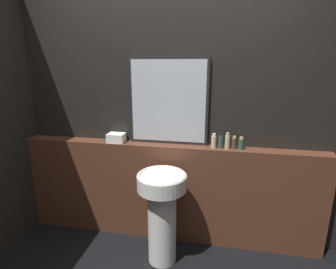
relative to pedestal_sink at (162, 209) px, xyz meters
name	(u,v)px	position (x,y,z in m)	size (l,w,h in m)	color
wall_back	(171,117)	(-0.01, 0.47, 0.73)	(8.00, 0.06, 2.50)	black
vanity_counter	(168,192)	(-0.01, 0.36, -0.02)	(2.94, 0.16, 1.00)	#512D1E
pedestal_sink	(162,209)	(0.00, 0.00, 0.00)	(0.42, 0.42, 0.85)	silver
mirror	(168,101)	(-0.03, 0.42, 0.89)	(0.75, 0.03, 0.82)	black
towel_stack	(116,138)	(-0.54, 0.36, 0.52)	(0.17, 0.13, 0.09)	white
shampoo_bottle	(214,141)	(0.41, 0.36, 0.54)	(0.05, 0.05, 0.14)	#C6B284
conditioner_bottle	(221,141)	(0.48, 0.36, 0.55)	(0.04, 0.04, 0.15)	#2D4C3D
lotion_bottle	(227,141)	(0.54, 0.36, 0.55)	(0.04, 0.04, 0.15)	#C6B284
body_wash_bottle	(234,143)	(0.60, 0.36, 0.53)	(0.04, 0.04, 0.12)	#4C3823
hand_soap_bottle	(241,144)	(0.66, 0.36, 0.53)	(0.05, 0.05, 0.12)	#2D4C3D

